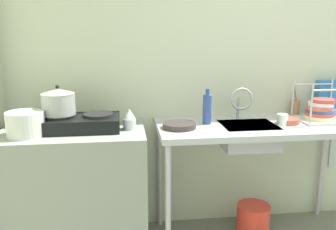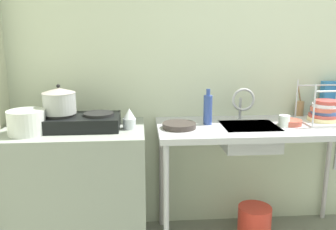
{
  "view_description": "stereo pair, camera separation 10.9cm",
  "coord_description": "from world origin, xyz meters",
  "px_view_note": "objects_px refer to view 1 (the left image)",
  "views": [
    {
      "loc": [
        -1.39,
        -1.0,
        1.49
      ],
      "look_at": [
        -1.09,
        1.34,
        0.94
      ],
      "focal_mm": 38.94,
      "sensor_mm": 36.0,
      "label": 1
    },
    {
      "loc": [
        -1.28,
        -1.01,
        1.49
      ],
      "look_at": [
        -1.09,
        1.34,
        0.94
      ],
      "focal_mm": 38.94,
      "sensor_mm": 36.0,
      "label": 2
    }
  ],
  "objects_px": {
    "pot_on_left_burner": "(58,102)",
    "bottle_by_sink": "(207,109)",
    "stove": "(79,123)",
    "bucket_on_floor": "(253,221)",
    "cereal_box": "(327,97)",
    "sink_basin": "(248,136)",
    "faucet": "(241,100)",
    "small_bowl_on_drainboard": "(288,121)",
    "utensil_jar": "(295,107)",
    "pot_beside_stove": "(26,124)",
    "cup_by_rack": "(282,120)",
    "percolator": "(129,119)",
    "dish_rack": "(320,111)",
    "frying_pan": "(179,125)"
  },
  "relations": [
    {
      "from": "pot_on_left_burner",
      "to": "pot_beside_stove",
      "type": "xyz_separation_m",
      "value": [
        -0.19,
        -0.1,
        -0.11
      ]
    },
    {
      "from": "frying_pan",
      "to": "bucket_on_floor",
      "type": "bearing_deg",
      "value": 2.85
    },
    {
      "from": "dish_rack",
      "to": "cereal_box",
      "type": "height_order",
      "value": "dish_rack"
    },
    {
      "from": "dish_rack",
      "to": "percolator",
      "type": "bearing_deg",
      "value": -177.13
    },
    {
      "from": "percolator",
      "to": "faucet",
      "type": "relative_size",
      "value": 0.57
    },
    {
      "from": "faucet",
      "to": "bucket_on_floor",
      "type": "xyz_separation_m",
      "value": [
        0.09,
        -0.13,
        -0.88
      ]
    },
    {
      "from": "percolator",
      "to": "bottle_by_sink",
      "type": "xyz_separation_m",
      "value": [
        0.53,
        0.08,
        0.04
      ]
    },
    {
      "from": "pot_on_left_burner",
      "to": "frying_pan",
      "type": "xyz_separation_m",
      "value": [
        0.78,
        -0.04,
        -0.17
      ]
    },
    {
      "from": "stove",
      "to": "cereal_box",
      "type": "relative_size",
      "value": 1.98
    },
    {
      "from": "cup_by_rack",
      "to": "utensil_jar",
      "type": "distance_m",
      "value": 0.37
    },
    {
      "from": "utensil_jar",
      "to": "stove",
      "type": "bearing_deg",
      "value": -171.43
    },
    {
      "from": "cereal_box",
      "to": "utensil_jar",
      "type": "distance_m",
      "value": 0.26
    },
    {
      "from": "pot_on_left_burner",
      "to": "dish_rack",
      "type": "bearing_deg",
      "value": 1.38
    },
    {
      "from": "cup_by_rack",
      "to": "bottle_by_sink",
      "type": "bearing_deg",
      "value": 168.94
    },
    {
      "from": "pot_on_left_burner",
      "to": "cup_by_rack",
      "type": "height_order",
      "value": "pot_on_left_burner"
    },
    {
      "from": "stove",
      "to": "frying_pan",
      "type": "height_order",
      "value": "stove"
    },
    {
      "from": "dish_rack",
      "to": "cup_by_rack",
      "type": "height_order",
      "value": "dish_rack"
    },
    {
      "from": "sink_basin",
      "to": "cup_by_rack",
      "type": "relative_size",
      "value": 4.9
    },
    {
      "from": "pot_on_left_burner",
      "to": "cup_by_rack",
      "type": "bearing_deg",
      "value": -1.76
    },
    {
      "from": "bottle_by_sink",
      "to": "utensil_jar",
      "type": "bearing_deg",
      "value": 14.29
    },
    {
      "from": "small_bowl_on_drainboard",
      "to": "bucket_on_floor",
      "type": "bearing_deg",
      "value": 178.81
    },
    {
      "from": "stove",
      "to": "bucket_on_floor",
      "type": "distance_m",
      "value": 1.44
    },
    {
      "from": "pot_on_left_burner",
      "to": "frying_pan",
      "type": "height_order",
      "value": "pot_on_left_burner"
    },
    {
      "from": "pot_on_left_burner",
      "to": "pot_beside_stove",
      "type": "height_order",
      "value": "pot_on_left_burner"
    },
    {
      "from": "small_bowl_on_drainboard",
      "to": "pot_beside_stove",
      "type": "bearing_deg",
      "value": -177.13
    },
    {
      "from": "frying_pan",
      "to": "cup_by_rack",
      "type": "bearing_deg",
      "value": -0.68
    },
    {
      "from": "pot_beside_stove",
      "to": "faucet",
      "type": "distance_m",
      "value": 1.45
    },
    {
      "from": "percolator",
      "to": "small_bowl_on_drainboard",
      "type": "height_order",
      "value": "percolator"
    },
    {
      "from": "dish_rack",
      "to": "cup_by_rack",
      "type": "xyz_separation_m",
      "value": [
        -0.32,
        -0.09,
        -0.03
      ]
    },
    {
      "from": "stove",
      "to": "percolator",
      "type": "distance_m",
      "value": 0.33
    },
    {
      "from": "cereal_box",
      "to": "small_bowl_on_drainboard",
      "type": "bearing_deg",
      "value": -146.54
    },
    {
      "from": "sink_basin",
      "to": "pot_on_left_burner",
      "type": "bearing_deg",
      "value": 179.54
    },
    {
      "from": "frying_pan",
      "to": "dish_rack",
      "type": "height_order",
      "value": "dish_rack"
    },
    {
      "from": "pot_on_left_burner",
      "to": "faucet",
      "type": "height_order",
      "value": "pot_on_left_burner"
    },
    {
      "from": "bottle_by_sink",
      "to": "pot_beside_stove",
      "type": "bearing_deg",
      "value": -172.51
    },
    {
      "from": "percolator",
      "to": "bottle_by_sink",
      "type": "distance_m",
      "value": 0.54
    },
    {
      "from": "percolator",
      "to": "frying_pan",
      "type": "xyz_separation_m",
      "value": [
        0.33,
        -0.01,
        -0.05
      ]
    },
    {
      "from": "pot_beside_stove",
      "to": "small_bowl_on_drainboard",
      "type": "xyz_separation_m",
      "value": [
        1.73,
        0.09,
        -0.06
      ]
    },
    {
      "from": "stove",
      "to": "small_bowl_on_drainboard",
      "type": "xyz_separation_m",
      "value": [
        1.42,
        -0.01,
        -0.03
      ]
    },
    {
      "from": "faucet",
      "to": "cereal_box",
      "type": "relative_size",
      "value": 0.92
    },
    {
      "from": "pot_on_left_burner",
      "to": "bottle_by_sink",
      "type": "relative_size",
      "value": 0.87
    },
    {
      "from": "sink_basin",
      "to": "cereal_box",
      "type": "xyz_separation_m",
      "value": [
        0.71,
        0.25,
        0.21
      ]
    },
    {
      "from": "utensil_jar",
      "to": "pot_beside_stove",
      "type": "bearing_deg",
      "value": -169.85
    },
    {
      "from": "percolator",
      "to": "cup_by_rack",
      "type": "distance_m",
      "value": 1.04
    },
    {
      "from": "pot_beside_stove",
      "to": "cup_by_rack",
      "type": "xyz_separation_m",
      "value": [
        1.67,
        0.05,
        -0.04
      ]
    },
    {
      "from": "stove",
      "to": "bottle_by_sink",
      "type": "distance_m",
      "value": 0.86
    },
    {
      "from": "sink_basin",
      "to": "bucket_on_floor",
      "type": "xyz_separation_m",
      "value": [
        0.07,
        0.0,
        -0.66
      ]
    },
    {
      "from": "pot_beside_stove",
      "to": "frying_pan",
      "type": "height_order",
      "value": "pot_beside_stove"
    },
    {
      "from": "faucet",
      "to": "dish_rack",
      "type": "relative_size",
      "value": 0.75
    },
    {
      "from": "utensil_jar",
      "to": "bucket_on_floor",
      "type": "bearing_deg",
      "value": -146.9
    }
  ]
}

